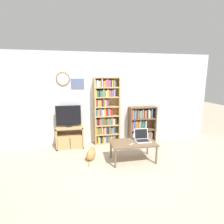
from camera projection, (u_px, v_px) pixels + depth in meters
The scene contains 10 objects.
ground_plane at pixel (125, 172), 3.61m from camera, with size 18.00×18.00×0.00m, color #BCAD93.
wall_back at pixel (109, 99), 5.10m from camera, with size 6.27×0.09×2.60m.
tv_stand at pixel (70, 137), 4.82m from camera, with size 0.73×0.42×0.59m.
television at pixel (69, 116), 4.73m from camera, with size 0.67×0.18×0.58m.
bookshelf_tall at pixel (106, 112), 5.00m from camera, with size 0.73×0.24×1.93m.
bookshelf_short at pixel (141, 125), 5.28m from camera, with size 0.82×0.25×1.06m.
coffee_table at pixel (133, 144), 4.03m from camera, with size 1.03×0.60×0.45m.
laptop at pixel (142, 138), 4.11m from camera, with size 0.35×0.30×0.27m.
remote_near_laptop at pixel (131, 145), 3.85m from camera, with size 0.15×0.14×0.02m.
cat at pixel (91, 154), 4.11m from camera, with size 0.32×0.50×0.31m.
Camera 1 is at (-0.91, -3.18, 1.92)m, focal length 28.00 mm.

